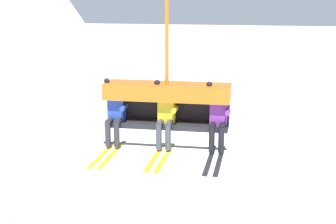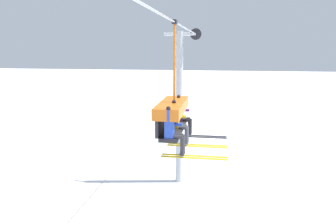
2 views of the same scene
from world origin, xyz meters
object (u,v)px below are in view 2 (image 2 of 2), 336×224
chairlift_chair (172,111)px  skier_purple (183,115)px  lift_tower_far (180,105)px  skier_blue (174,130)px  skier_yellow (179,122)px

chairlift_chair → skier_purple: 1.06m
lift_tower_far → skier_blue: lift_tower_far is taller
skier_yellow → skier_purple: bearing=0.0°
chairlift_chair → lift_tower_far: bearing=5.3°
chairlift_chair → skier_purple: size_ratio=1.99×
lift_tower_far → chairlift_chair: lift_tower_far is taller
chairlift_chair → skier_yellow: bearing=-90.9°
lift_tower_far → skier_yellow: size_ratio=4.74×
lift_tower_far → skier_purple: bearing=-172.1°
skier_blue → lift_tower_far: bearing=6.1°
skier_blue → skier_purple: same height
lift_tower_far → skier_purple: (-6.62, -0.92, 0.85)m
skier_yellow → skier_blue: bearing=180.0°
lift_tower_far → skier_blue: size_ratio=4.74×
skier_blue → skier_yellow: same height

